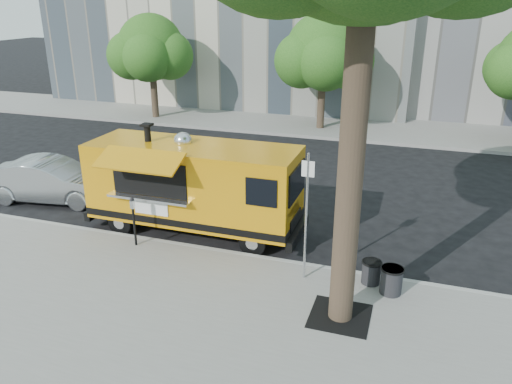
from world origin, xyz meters
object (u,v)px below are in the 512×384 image
sign_post (306,210)px  parking_meter (133,216)px  food_truck (193,185)px  trash_bin_left (371,271)px  sedan (51,181)px  far_tree_b (324,51)px  far_tree_a (151,48)px  trash_bin_right (391,280)px

sign_post → parking_meter: sign_post is taller
food_truck → trash_bin_left: 5.36m
parking_meter → food_truck: bearing=57.5°
sign_post → sedan: bearing=165.2°
sign_post → parking_meter: 4.64m
far_tree_b → sedan: size_ratio=1.30×
far_tree_a → food_truck: size_ratio=0.88×
food_truck → trash_bin_right: bearing=-17.7°
parking_meter → sedan: 4.89m
food_truck → trash_bin_left: bearing=-16.3°
parking_meter → food_truck: size_ratio=0.22×
far_tree_b → far_tree_a: bearing=-177.5°
far_tree_a → food_truck: 14.71m
far_tree_a → trash_bin_right: far_tree_a is taller
far_tree_a → trash_bin_left: (13.04, -13.60, -3.33)m
far_tree_a → parking_meter: (7.00, -13.65, -2.79)m
far_tree_a → sedan: size_ratio=1.27×
far_tree_b → parking_meter: 14.48m
food_truck → sedan: bearing=173.1°
sedan → trash_bin_right: sedan is taller
far_tree_a → parking_meter: bearing=-62.9°
far_tree_a → food_truck: far_tree_a is taller
sign_post → trash_bin_left: (1.49, 0.25, -1.41)m
trash_bin_left → trash_bin_right: size_ratio=0.89×
far_tree_a → far_tree_b: 9.01m
sign_post → trash_bin_right: (1.95, -0.03, -1.37)m
trash_bin_left → sedan: bearing=168.5°
far_tree_a → parking_meter: 15.59m
far_tree_b → sign_post: far_tree_b is taller
far_tree_b → sedan: bearing=-118.2°
trash_bin_right → far_tree_a: bearing=134.2°
parking_meter → sedan: (-4.38, 2.16, -0.28)m
far_tree_a → trash_bin_left: bearing=-46.2°
parking_meter → sedan: size_ratio=0.32×
parking_meter → food_truck: food_truck is taller
far_tree_a → trash_bin_right: 19.64m
parking_meter → trash_bin_left: bearing=0.5°
far_tree_a → sign_post: size_ratio=1.79×
parking_meter → trash_bin_left: size_ratio=2.45×
sedan → trash_bin_right: size_ratio=6.91×
trash_bin_left → food_truck: bearing=163.8°
trash_bin_left → trash_bin_right: bearing=-31.4°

